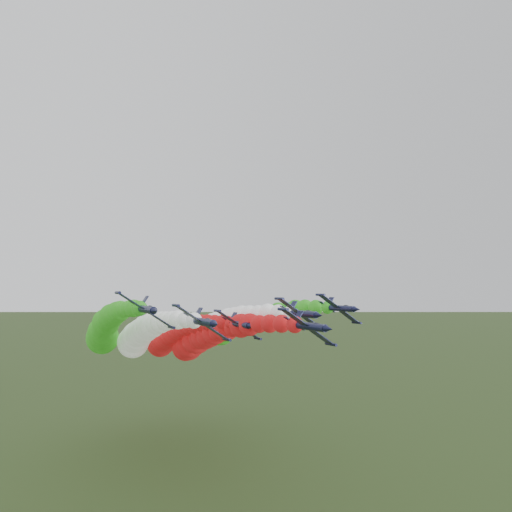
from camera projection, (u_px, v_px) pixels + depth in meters
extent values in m
cylinder|color=#111434|center=(307.00, 326.00, 81.48)|extent=(1.74, 10.26, 1.74)
cone|color=#111434|center=(329.00, 329.00, 76.09)|extent=(1.58, 2.05, 1.58)
cone|color=black|center=(290.00, 324.00, 86.46)|extent=(1.58, 1.03, 1.58)
ellipsoid|color=black|center=(316.00, 325.00, 79.58)|extent=(1.16, 2.14, 1.08)
cube|color=#111434|center=(308.00, 327.00, 81.22)|extent=(9.25, 2.17, 6.09)
cylinder|color=#111434|center=(283.00, 309.00, 79.35)|extent=(0.69, 2.96, 0.69)
cylinder|color=#111434|center=(331.00, 344.00, 83.10)|extent=(0.69, 2.96, 0.69)
cube|color=#111434|center=(297.00, 318.00, 85.73)|extent=(1.56, 1.71, 2.29)
cube|color=#111434|center=(294.00, 324.00, 85.39)|extent=(3.69, 1.25, 2.46)
sphere|color=red|center=(295.00, 325.00, 85.03)|extent=(2.93, 2.93, 2.93)
sphere|color=red|center=(282.00, 324.00, 89.12)|extent=(3.26, 3.26, 3.26)
sphere|color=red|center=(270.00, 324.00, 93.21)|extent=(3.49, 3.49, 3.49)
sphere|color=red|center=(259.00, 324.00, 97.32)|extent=(3.51, 3.51, 3.51)
sphere|color=red|center=(250.00, 325.00, 101.45)|extent=(4.62, 4.62, 4.62)
sphere|color=red|center=(241.00, 326.00, 105.60)|extent=(5.11, 5.11, 5.11)
sphere|color=red|center=(233.00, 327.00, 109.76)|extent=(4.41, 4.41, 4.41)
sphere|color=red|center=(227.00, 328.00, 113.95)|extent=(5.76, 5.76, 5.76)
sphere|color=red|center=(220.00, 330.00, 118.15)|extent=(5.67, 5.67, 5.67)
sphere|color=red|center=(215.00, 332.00, 122.37)|extent=(6.49, 6.49, 6.49)
sphere|color=red|center=(210.00, 333.00, 126.60)|extent=(7.08, 7.08, 7.08)
sphere|color=red|center=(205.00, 335.00, 130.86)|extent=(7.44, 7.44, 7.44)
sphere|color=red|center=(201.00, 337.00, 135.14)|extent=(6.65, 6.65, 6.65)
sphere|color=red|center=(197.00, 339.00, 139.43)|extent=(8.23, 8.23, 8.23)
sphere|color=red|center=(194.00, 341.00, 143.75)|extent=(7.05, 7.05, 7.05)
sphere|color=red|center=(191.00, 343.00, 148.08)|extent=(8.86, 8.86, 8.86)
sphere|color=red|center=(188.00, 345.00, 152.43)|extent=(9.34, 9.34, 9.34)
sphere|color=red|center=(186.00, 347.00, 156.81)|extent=(8.68, 8.68, 8.68)
cylinder|color=#111434|center=(202.00, 322.00, 84.08)|extent=(1.74, 10.26, 1.74)
cone|color=#111434|center=(216.00, 324.00, 78.69)|extent=(1.58, 2.05, 1.58)
cone|color=black|center=(191.00, 320.00, 89.06)|extent=(1.58, 1.03, 1.58)
ellipsoid|color=black|center=(208.00, 320.00, 82.18)|extent=(1.16, 2.14, 1.08)
cube|color=#111434|center=(202.00, 323.00, 83.82)|extent=(9.25, 2.17, 6.09)
cylinder|color=#111434|center=(176.00, 305.00, 81.95)|extent=(0.69, 2.96, 0.69)
cylinder|color=#111434|center=(227.00, 339.00, 85.69)|extent=(0.69, 2.96, 0.69)
cube|color=#111434|center=(197.00, 314.00, 88.33)|extent=(1.56, 1.71, 2.29)
cube|color=#111434|center=(194.00, 320.00, 87.99)|extent=(3.69, 1.25, 2.46)
sphere|color=white|center=(194.00, 320.00, 87.63)|extent=(2.87, 2.87, 2.87)
sphere|color=white|center=(186.00, 320.00, 91.72)|extent=(3.08, 3.08, 3.08)
sphere|color=white|center=(178.00, 320.00, 95.81)|extent=(3.69, 3.69, 3.69)
sphere|color=white|center=(172.00, 320.00, 99.92)|extent=(3.71, 3.71, 3.71)
sphere|color=white|center=(166.00, 321.00, 104.05)|extent=(4.09, 4.09, 4.09)
sphere|color=white|center=(161.00, 322.00, 108.20)|extent=(4.75, 4.75, 4.75)
sphere|color=white|center=(156.00, 324.00, 112.36)|extent=(4.89, 4.89, 4.89)
sphere|color=white|center=(152.00, 325.00, 116.54)|extent=(5.98, 5.98, 5.98)
sphere|color=white|center=(149.00, 327.00, 120.74)|extent=(6.22, 6.22, 6.22)
sphere|color=white|center=(146.00, 329.00, 124.96)|extent=(6.80, 6.80, 6.80)
sphere|color=white|center=(143.00, 330.00, 129.20)|extent=(6.76, 6.76, 6.76)
sphere|color=white|center=(141.00, 332.00, 133.46)|extent=(7.25, 7.25, 7.25)
sphere|color=white|center=(139.00, 334.00, 137.73)|extent=(7.18, 7.18, 7.18)
sphere|color=white|center=(137.00, 336.00, 142.03)|extent=(8.41, 8.41, 8.41)
sphere|color=white|center=(135.00, 338.00, 146.34)|extent=(8.61, 8.61, 8.61)
sphere|color=white|center=(134.00, 340.00, 150.68)|extent=(7.55, 7.55, 7.55)
sphere|color=white|center=(133.00, 342.00, 155.03)|extent=(9.70, 9.70, 9.70)
sphere|color=white|center=(132.00, 344.00, 159.40)|extent=(8.44, 8.44, 8.44)
cylinder|color=#111434|center=(301.00, 314.00, 92.34)|extent=(1.74, 10.26, 1.74)
cone|color=#111434|center=(319.00, 315.00, 86.95)|extent=(1.58, 2.05, 1.58)
cone|color=black|center=(286.00, 312.00, 97.32)|extent=(1.58, 1.03, 1.58)
ellipsoid|color=black|center=(309.00, 312.00, 90.44)|extent=(1.16, 2.14, 1.08)
cube|color=#111434|center=(301.00, 315.00, 92.08)|extent=(9.25, 2.17, 6.09)
cylinder|color=#111434|center=(279.00, 299.00, 90.21)|extent=(0.69, 2.96, 0.69)
cylinder|color=#111434|center=(322.00, 330.00, 93.96)|extent=(0.69, 2.96, 0.69)
cube|color=#111434|center=(292.00, 307.00, 96.59)|extent=(1.56, 1.71, 2.29)
cube|color=#111434|center=(289.00, 312.00, 96.25)|extent=(3.69, 1.25, 2.46)
sphere|color=white|center=(290.00, 313.00, 95.89)|extent=(2.54, 2.54, 2.54)
sphere|color=white|center=(278.00, 312.00, 99.98)|extent=(3.17, 3.17, 3.17)
sphere|color=white|center=(268.00, 313.00, 104.07)|extent=(3.85, 3.85, 3.85)
sphere|color=white|center=(258.00, 313.00, 108.18)|extent=(3.62, 3.62, 3.62)
sphere|color=white|center=(250.00, 315.00, 112.31)|extent=(4.17, 4.17, 4.17)
sphere|color=white|center=(242.00, 316.00, 116.46)|extent=(4.84, 4.84, 4.84)
sphere|color=white|center=(235.00, 317.00, 120.62)|extent=(4.98, 4.98, 4.98)
sphere|color=white|center=(229.00, 319.00, 124.81)|extent=(5.46, 5.46, 5.46)
sphere|color=white|center=(223.00, 321.00, 129.01)|extent=(5.10, 5.10, 5.10)
sphere|color=white|center=(218.00, 322.00, 133.23)|extent=(5.85, 5.85, 5.85)
sphere|color=white|center=(213.00, 324.00, 137.46)|extent=(6.21, 6.21, 6.21)
sphere|color=white|center=(209.00, 326.00, 141.72)|extent=(5.96, 5.96, 5.96)
sphere|color=white|center=(205.00, 328.00, 146.00)|extent=(6.83, 6.83, 6.83)
sphere|color=white|center=(201.00, 330.00, 150.29)|extent=(6.82, 6.82, 6.82)
sphere|color=white|center=(198.00, 332.00, 154.61)|extent=(8.01, 8.01, 8.01)
sphere|color=white|center=(195.00, 335.00, 158.94)|extent=(8.19, 8.19, 8.19)
sphere|color=white|center=(192.00, 337.00, 163.29)|extent=(9.61, 9.61, 9.61)
sphere|color=white|center=(190.00, 339.00, 167.67)|extent=(8.40, 8.40, 8.40)
cylinder|color=#111434|center=(145.00, 309.00, 84.03)|extent=(1.74, 10.26, 1.74)
cone|color=#111434|center=(155.00, 311.00, 78.65)|extent=(1.58, 2.05, 1.58)
cone|color=black|center=(138.00, 308.00, 89.01)|extent=(1.58, 1.03, 1.58)
ellipsoid|color=black|center=(151.00, 308.00, 82.14)|extent=(1.16, 2.14, 1.08)
cube|color=#111434|center=(145.00, 310.00, 83.78)|extent=(9.25, 2.17, 6.09)
cylinder|color=#111434|center=(118.00, 293.00, 81.91)|extent=(0.69, 2.96, 0.69)
cylinder|color=#111434|center=(172.00, 327.00, 85.65)|extent=(0.69, 2.96, 0.69)
cube|color=#111434|center=(143.00, 302.00, 88.29)|extent=(1.56, 1.71, 2.29)
cube|color=#111434|center=(140.00, 308.00, 87.95)|extent=(3.69, 1.25, 2.46)
sphere|color=green|center=(140.00, 309.00, 87.59)|extent=(2.73, 2.73, 2.73)
sphere|color=green|center=(134.00, 308.00, 91.67)|extent=(3.25, 3.25, 3.25)
sphere|color=green|center=(129.00, 309.00, 95.77)|extent=(3.18, 3.18, 3.18)
sphere|color=green|center=(124.00, 310.00, 99.88)|extent=(3.22, 3.22, 3.22)
sphere|color=green|center=(120.00, 311.00, 104.01)|extent=(4.33, 4.33, 4.33)
sphere|color=green|center=(117.00, 313.00, 108.16)|extent=(4.83, 4.83, 4.83)
sphere|color=green|center=(114.00, 314.00, 112.32)|extent=(5.10, 5.10, 5.10)
sphere|color=green|center=(112.00, 316.00, 116.50)|extent=(5.80, 5.80, 5.80)
sphere|color=green|center=(109.00, 318.00, 120.70)|extent=(5.51, 5.51, 5.51)
sphere|color=green|center=(108.00, 320.00, 124.92)|extent=(6.21, 6.21, 6.21)
sphere|color=green|center=(106.00, 322.00, 129.16)|extent=(7.08, 7.08, 7.08)
sphere|color=green|center=(105.00, 324.00, 133.42)|extent=(6.59, 6.59, 6.59)
sphere|color=green|center=(104.00, 327.00, 137.69)|extent=(6.51, 6.51, 6.51)
sphere|color=green|center=(103.00, 329.00, 141.99)|extent=(7.06, 7.06, 7.06)
sphere|color=green|center=(103.00, 331.00, 146.30)|extent=(8.57, 8.57, 8.57)
sphere|color=green|center=(103.00, 333.00, 150.64)|extent=(9.03, 9.03, 9.03)
sphere|color=green|center=(102.00, 336.00, 154.99)|extent=(9.32, 9.32, 9.32)
sphere|color=green|center=(102.00, 338.00, 159.36)|extent=(10.32, 10.32, 10.32)
cylinder|color=#111434|center=(339.00, 308.00, 104.03)|extent=(1.74, 10.26, 1.74)
cone|color=#111434|center=(357.00, 309.00, 98.64)|extent=(1.58, 2.05, 1.58)
cone|color=black|center=(323.00, 307.00, 109.01)|extent=(1.58, 1.03, 1.58)
ellipsoid|color=black|center=(346.00, 307.00, 102.13)|extent=(1.16, 2.14, 1.08)
cube|color=#111434|center=(339.00, 309.00, 103.78)|extent=(9.25, 2.17, 6.09)
cylinder|color=#111434|center=(320.00, 295.00, 101.90)|extent=(0.69, 2.96, 0.69)
cylinder|color=#111434|center=(357.00, 323.00, 105.65)|extent=(0.69, 2.96, 0.69)
cube|color=#111434|center=(329.00, 302.00, 108.28)|extent=(1.56, 1.71, 2.29)
cube|color=#111434|center=(327.00, 307.00, 107.94)|extent=(3.69, 1.25, 2.46)
sphere|color=green|center=(328.00, 308.00, 107.59)|extent=(2.76, 2.76, 2.76)
sphere|color=green|center=(316.00, 307.00, 111.67)|extent=(3.42, 3.42, 3.42)
sphere|color=green|center=(305.00, 308.00, 115.76)|extent=(3.94, 3.94, 3.94)
sphere|color=green|center=(295.00, 309.00, 119.88)|extent=(4.35, 4.35, 4.35)
sphere|color=green|center=(286.00, 310.00, 124.00)|extent=(3.88, 3.88, 3.88)
sphere|color=green|center=(278.00, 311.00, 128.15)|extent=(4.51, 4.51, 4.51)
sphere|color=green|center=(271.00, 313.00, 132.31)|extent=(4.37, 4.37, 4.37)
sphere|color=green|center=(264.00, 314.00, 136.50)|extent=(4.82, 4.82, 4.82)
sphere|color=green|center=(257.00, 316.00, 140.70)|extent=(5.62, 5.62, 5.62)
sphere|color=green|center=(252.00, 318.00, 144.92)|extent=(5.91, 5.91, 5.91)
sphere|color=green|center=(246.00, 320.00, 149.15)|extent=(6.96, 6.96, 6.96)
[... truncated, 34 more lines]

